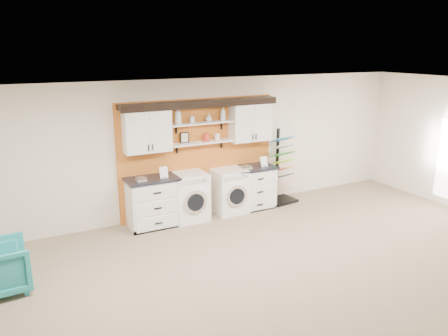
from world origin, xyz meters
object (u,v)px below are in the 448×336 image
base_cabinet_left (153,202)px  sample_rack (281,179)px  washer (189,196)px  base_cabinet_right (253,187)px  dryer (229,191)px

base_cabinet_left → sample_rack: (3.03, 0.04, 0.04)m
base_cabinet_left → washer: 0.76m
base_cabinet_right → dryer: same height
base_cabinet_left → dryer: base_cabinet_left is taller
sample_rack → washer: bearing=173.2°
base_cabinet_right → dryer: (-0.58, -0.00, 0.00)m
base_cabinet_right → washer: 1.50m
washer → sample_rack: sample_rack is taller
base_cabinet_left → washer: base_cabinet_left is taller
washer → sample_rack: size_ratio=0.59×
dryer → washer: bearing=180.0°
sample_rack → base_cabinet_left: bearing=172.9°
washer → sample_rack: 2.27m
sample_rack → base_cabinet_right: bearing=174.9°
sample_rack → dryer: bearing=173.9°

